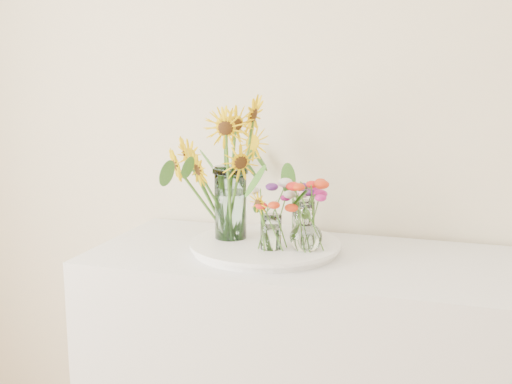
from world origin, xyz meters
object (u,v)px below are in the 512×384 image
(small_vase_a, at_px, (271,233))
(small_vase_c, at_px, (303,221))
(mason_jar, at_px, (231,203))
(tray, at_px, (265,247))
(small_vase_b, at_px, (306,228))

(small_vase_a, bearing_deg, small_vase_c, 65.65)
(mason_jar, relative_size, small_vase_c, 1.87)
(tray, bearing_deg, small_vase_b, -16.17)
(tray, xyz_separation_m, small_vase_b, (0.14, -0.04, 0.08))
(mason_jar, bearing_deg, small_vase_b, -12.11)
(mason_jar, distance_m, small_vase_a, 0.19)
(tray, distance_m, mason_jar, 0.18)
(tray, distance_m, small_vase_c, 0.15)
(mason_jar, xyz_separation_m, small_vase_a, (0.16, -0.08, -0.06))
(mason_jar, height_order, small_vase_a, mason_jar)
(tray, bearing_deg, small_vase_a, -60.16)
(small_vase_b, relative_size, small_vase_c, 1.12)
(small_vase_a, bearing_deg, tray, 119.84)
(mason_jar, xyz_separation_m, small_vase_c, (0.22, 0.06, -0.06))
(mason_jar, height_order, small_vase_c, mason_jar)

